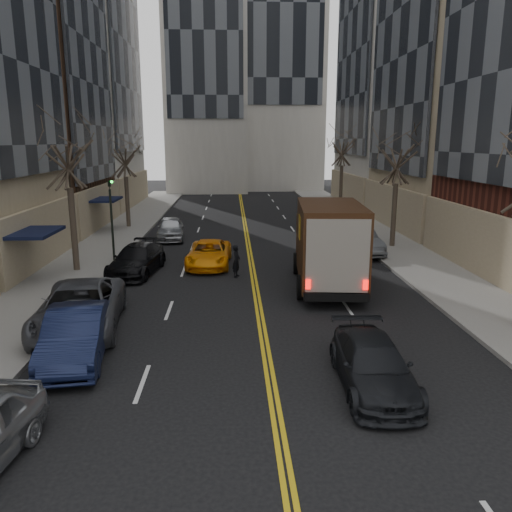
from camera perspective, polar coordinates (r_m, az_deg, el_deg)
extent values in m
cube|color=slate|center=(33.16, -16.67, 1.43)|extent=(4.00, 66.00, 0.15)
cube|color=slate|center=(33.71, 14.55, 1.75)|extent=(4.00, 66.00, 0.15)
cube|color=#4C301E|center=(40.63, -25.22, 19.74)|extent=(9.00, 12.00, 24.00)
cube|color=black|center=(39.40, -18.62, 22.29)|extent=(0.20, 10.56, 19.20)
cube|color=#B7B2A8|center=(54.59, -21.18, 24.46)|extent=(11.00, 15.00, 36.00)
cube|color=black|center=(24.61, -24.18, 2.46)|extent=(2.00, 3.00, 0.15)
cube|color=black|center=(25.14, -25.87, 0.06)|extent=(0.20, 3.00, 2.50)
cube|color=black|center=(36.89, -16.97, 6.20)|extent=(2.00, 3.00, 0.15)
cube|color=black|center=(37.25, -18.21, 4.54)|extent=(0.20, 3.00, 2.50)
cube|color=tan|center=(41.03, 23.69, 22.65)|extent=(10.00, 14.00, 28.00)
cube|color=black|center=(39.46, 16.43, 25.68)|extent=(0.20, 12.32, 22.40)
cube|color=#B7B2A8|center=(55.16, 17.85, 23.50)|extent=(12.00, 15.00, 34.00)
cube|color=black|center=(53.83, 11.14, 25.98)|extent=(0.20, 13.20, 27.20)
cylinder|color=#382D23|center=(26.11, -20.12, 2.86)|extent=(0.30, 0.30, 4.05)
cylinder|color=#382D23|center=(38.61, -14.49, 6.03)|extent=(0.30, 0.30, 3.69)
cylinder|color=#382D23|center=(31.45, 15.47, 4.54)|extent=(0.30, 0.30, 3.78)
cylinder|color=#382D23|center=(45.82, 9.68, 7.58)|extent=(0.30, 0.30, 4.14)
cylinder|color=black|center=(27.66, -16.13, 3.41)|extent=(0.12, 0.12, 3.80)
imported|color=black|center=(27.39, -16.44, 8.26)|extent=(0.15, 0.18, 0.90)
sphere|color=#0CE526|center=(27.26, -16.17, 8.15)|extent=(0.14, 0.14, 0.14)
cube|color=black|center=(22.59, 8.17, -2.05)|extent=(3.00, 7.15, 0.33)
cube|color=black|center=(24.83, 7.66, 1.91)|extent=(2.71, 2.07, 2.29)
cube|color=black|center=(21.65, 8.46, 1.57)|extent=(3.07, 5.55, 3.27)
cube|color=black|center=(19.39, 9.16, -4.63)|extent=(2.51, 0.41, 0.33)
cube|color=red|center=(19.13, 5.98, -3.25)|extent=(0.20, 0.08, 0.38)
cube|color=red|center=(19.39, 12.42, -3.26)|extent=(0.20, 0.08, 0.38)
cube|color=gold|center=(21.48, 4.97, 3.35)|extent=(0.13, 0.98, 0.98)
cube|color=gold|center=(21.77, 11.99, 3.24)|extent=(0.13, 0.98, 0.98)
cylinder|color=black|center=(24.73, 4.67, -0.83)|extent=(0.40, 1.07, 1.05)
cylinder|color=black|center=(24.97, 10.57, -0.87)|extent=(0.40, 1.07, 1.05)
cylinder|color=black|center=(20.73, 5.13, -3.57)|extent=(0.40, 1.07, 1.05)
cylinder|color=black|center=(21.03, 12.16, -3.58)|extent=(0.40, 1.07, 1.05)
imported|color=black|center=(13.85, 13.23, -12.02)|extent=(1.94, 4.50, 1.29)
cube|color=black|center=(14.22, 12.62, -9.09)|extent=(0.13, 0.04, 0.09)
cube|color=blue|center=(14.19, 12.65, -9.13)|extent=(0.10, 0.01, 0.06)
imported|color=orange|center=(26.26, -5.39, 0.27)|extent=(2.38, 4.78, 1.30)
imported|color=black|center=(23.99, -2.25, -0.59)|extent=(0.52, 0.65, 1.57)
imported|color=#101633|center=(16.00, -19.90, -8.49)|extent=(2.25, 4.84, 1.54)
imported|color=#46474D|center=(18.31, -19.51, -5.62)|extent=(3.31, 6.07, 1.61)
imported|color=black|center=(25.32, -13.46, -0.40)|extent=(2.61, 5.07, 1.41)
imported|color=#AFB3B7|center=(33.72, -9.74, 3.13)|extent=(2.09, 4.47, 1.48)
imported|color=#4D5054|center=(29.63, 11.56, 1.80)|extent=(2.17, 4.96, 1.58)
imported|color=#9EA0A6|center=(33.33, 7.83, 3.05)|extent=(3.08, 5.47, 1.44)
imported|color=black|center=(38.32, 8.27, 4.28)|extent=(2.53, 4.93, 1.37)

